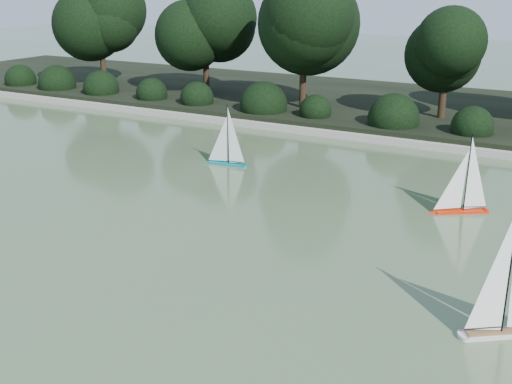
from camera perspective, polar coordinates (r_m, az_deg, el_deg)
ground at (r=9.05m, az=-8.13°, el=-7.83°), size 80.00×80.00×0.00m
pond_coping at (r=16.65m, az=10.73°, el=4.67°), size 40.00×0.35×0.18m
far_bank at (r=20.40m, az=14.38°, el=7.11°), size 40.00×8.00×0.30m
tree_line at (r=18.28m, az=17.51°, el=13.48°), size 26.31×3.93×4.39m
shrub_hedge at (r=17.41m, az=11.76°, el=6.42°), size 29.10×1.10×1.10m
sailboat_orange at (r=11.93m, az=17.45°, el=-0.65°), size 1.03×0.73×1.55m
sailboat_teal at (r=14.38m, az=-2.87°, el=3.36°), size 1.08×0.26×1.46m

